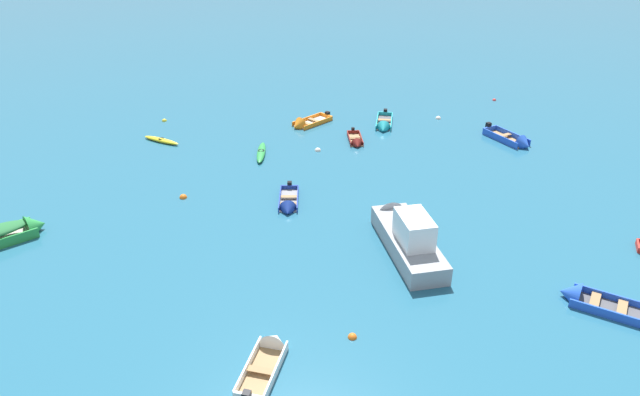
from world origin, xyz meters
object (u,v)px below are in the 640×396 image
Objects in this scene: kayak_yellow_cluster_inner at (161,140)px; rowboat_white_center at (268,355)px; rowboat_orange_back_row_right at (304,124)px; mooring_buoy_central at (164,121)px; rowboat_turquoise_far_left at (384,126)px; kayak_green_near_left at (261,152)px; rowboat_blue_outer_left at (588,300)px; motor_launch_grey_foreground_center at (405,234)px; mooring_buoy_trailing at (183,198)px; rowboat_maroon_distant_center at (356,142)px; mooring_buoy_far_field at (438,119)px; rowboat_deep_blue_near_camera at (288,205)px; rowboat_green_far_back at (8,232)px; mooring_buoy_near_foreground at (494,100)px; mooring_buoy_between_boats_right at (318,151)px; rowboat_blue_midfield_left at (515,141)px; mooring_buoy_between_boats_left at (352,337)px.

kayak_yellow_cluster_inner is 24.16m from rowboat_white_center.
mooring_buoy_central is at bearing 163.90° from rowboat_orange_back_row_right.
kayak_yellow_cluster_inner is 16.84m from rowboat_turquoise_far_left.
rowboat_blue_outer_left reaches higher than kayak_green_near_left.
rowboat_orange_back_row_right is 1.33× the size of kayak_yellow_cluster_inner.
motor_launch_grey_foreground_center is 16.02× the size of mooring_buoy_trailing.
rowboat_maroon_distant_center is (6.96, 0.70, -0.01)m from kayak_green_near_left.
rowboat_blue_outer_left is (5.86, -19.69, 0.04)m from rowboat_maroon_distant_center.
mooring_buoy_central is at bearing 171.33° from mooring_buoy_far_field.
motor_launch_grey_foreground_center is 13.65m from mooring_buoy_trailing.
rowboat_deep_blue_near_camera is 14.87m from rowboat_green_far_back.
mooring_buoy_between_boats_right is at bearing -154.20° from mooring_buoy_near_foreground.
rowboat_white_center is at bearing -75.38° from mooring_buoy_trailing.
mooring_buoy_central is at bearing 122.19° from motor_launch_grey_foreground_center.
mooring_buoy_trailing is (-8.89, -10.58, -0.16)m from rowboat_orange_back_row_right.
rowboat_maroon_distant_center is at bearing -27.65° from mooring_buoy_central.
rowboat_blue_outer_left is (26.79, -10.19, -0.23)m from rowboat_green_far_back.
rowboat_blue_outer_left is (-5.50, -17.65, -0.03)m from rowboat_blue_midfield_left.
rowboat_blue_outer_left is at bearing -94.65° from mooring_buoy_far_field.
rowboat_blue_midfield_left reaches higher than rowboat_deep_blue_near_camera.
rowboat_blue_outer_left is 8.99× the size of mooring_buoy_trailing.
mooring_buoy_central is (-19.91, 27.06, -0.19)m from rowboat_blue_outer_left.
rowboat_blue_outer_left reaches higher than kayak_yellow_cluster_inner.
mooring_buoy_between_boats_right is (-2.24, 13.08, -0.77)m from motor_launch_grey_foreground_center.
rowboat_blue_outer_left is 10.76m from mooring_buoy_between_boats_left.
rowboat_orange_back_row_right is 8.55× the size of mooring_buoy_between_boats_right.
kayak_yellow_cluster_inner is at bearing 153.06° from kayak_green_near_left.
rowboat_blue_outer_left is 22.39m from mooring_buoy_trailing.
mooring_buoy_trailing is 22.44m from mooring_buoy_far_field.
rowboat_turquoise_far_left is (16.84, -0.05, 0.03)m from kayak_yellow_cluster_inner.
rowboat_blue_midfield_left is 11.14× the size of mooring_buoy_central.
rowboat_white_center is 0.87× the size of rowboat_turquoise_far_left.
rowboat_white_center is at bearing -128.80° from mooring_buoy_near_foreground.
rowboat_maroon_distant_center is (-11.36, 2.04, -0.07)m from rowboat_blue_midfield_left.
mooring_buoy_trailing is at bearing -152.16° from mooring_buoy_near_foreground.
rowboat_maroon_distant_center is at bearing 54.98° from rowboat_deep_blue_near_camera.
motor_launch_grey_foreground_center is 7.52m from mooring_buoy_between_boats_left.
motor_launch_grey_foreground_center reaches higher than mooring_buoy_near_foreground.
mooring_buoy_far_field is (8.51, 17.85, -0.77)m from motor_launch_grey_foreground_center.
rowboat_blue_outer_left is at bearing 3.77° from rowboat_white_center.
rowboat_orange_back_row_right is at bearing -169.08° from mooring_buoy_near_foreground.
rowboat_orange_back_row_right is 24.32m from mooring_buoy_between_boats_left.
kayak_green_near_left is at bearing -127.18° from rowboat_orange_back_row_right.
rowboat_maroon_distant_center reaches higher than mooring_buoy_near_foreground.
mooring_buoy_trailing is at bearing -169.61° from rowboat_blue_midfield_left.
rowboat_blue_midfield_left is 9.75× the size of mooring_buoy_between_boats_right.
mooring_buoy_between_boats_right is at bearing 99.72° from motor_launch_grey_foreground_center.
rowboat_turquoise_far_left reaches higher than mooring_buoy_far_field.
rowboat_blue_outer_left reaches higher than mooring_buoy_near_foreground.
rowboat_orange_back_row_right is at bearing 7.24° from kayak_yellow_cluster_inner.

